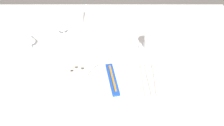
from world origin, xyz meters
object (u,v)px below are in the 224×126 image
(dinner_plate, at_px, (112,81))
(napkin_folded, at_px, (87,15))
(spoon_tea, at_px, (154,75))
(wine_glass_left, at_px, (62,25))
(spoon_dessert, at_px, (147,76))
(fork_inner, at_px, (75,77))
(fork_outer, at_px, (81,77))
(toothbrush_package, at_px, (112,79))
(fork_salad, at_px, (70,79))
(wine_glass_centre, at_px, (27,38))
(coffee_cup_left, at_px, (151,42))
(spoon_soup, at_px, (143,76))

(dinner_plate, height_order, napkin_folded, napkin_folded)
(spoon_tea, height_order, wine_glass_left, wine_glass_left)
(spoon_tea, bearing_deg, spoon_dessert, -179.24)
(fork_inner, height_order, spoon_dessert, spoon_dessert)
(fork_outer, bearing_deg, spoon_dessert, 1.06)
(dinner_plate, distance_m, toothbrush_package, 0.02)
(fork_salad, bearing_deg, fork_outer, 16.69)
(spoon_dessert, distance_m, wine_glass_centre, 0.71)
(fork_inner, distance_m, coffee_cup_left, 0.49)
(wine_glass_left, distance_m, napkin_folded, 0.21)
(fork_inner, height_order, coffee_cup_left, coffee_cup_left)
(coffee_cup_left, height_order, wine_glass_left, wine_glass_left)
(fork_outer, relative_size, wine_glass_left, 1.51)
(toothbrush_package, distance_m, napkin_folded, 0.55)
(fork_salad, xyz_separation_m, napkin_folded, (0.05, 0.50, 0.08))
(dinner_plate, bearing_deg, spoon_tea, 10.76)
(toothbrush_package, bearing_deg, spoon_soup, 13.97)
(dinner_plate, relative_size, napkin_folded, 1.66)
(fork_salad, relative_size, spoon_soup, 0.96)
(coffee_cup_left, relative_size, napkin_folded, 0.67)
(dinner_plate, xyz_separation_m, fork_outer, (-0.16, 0.04, -0.01))
(fork_inner, bearing_deg, spoon_soup, 0.81)
(toothbrush_package, xyz_separation_m, fork_outer, (-0.16, 0.04, -0.02))
(napkin_folded, bearing_deg, wine_glass_left, -132.63)
(toothbrush_package, relative_size, fork_salad, 1.02)
(spoon_soup, xyz_separation_m, coffee_cup_left, (0.07, 0.23, 0.04))
(fork_salad, xyz_separation_m, spoon_dessert, (0.41, 0.02, 0.00))
(spoon_dessert, bearing_deg, fork_inner, -178.98)
(fork_inner, relative_size, napkin_folded, 1.46)
(spoon_tea, relative_size, coffee_cup_left, 2.07)
(coffee_cup_left, bearing_deg, napkin_folded, 148.13)
(fork_salad, distance_m, napkin_folded, 0.51)
(spoon_soup, bearing_deg, dinner_plate, -166.03)
(fork_inner, relative_size, spoon_tea, 1.05)
(fork_inner, bearing_deg, coffee_cup_left, 28.84)
(fork_salad, bearing_deg, wine_glass_left, 103.53)
(fork_outer, bearing_deg, fork_salad, -163.31)
(fork_outer, xyz_separation_m, napkin_folded, (-0.01, 0.48, 0.08))
(spoon_dessert, relative_size, wine_glass_centre, 1.73)
(dinner_plate, relative_size, fork_outer, 1.24)
(dinner_plate, height_order, fork_outer, dinner_plate)
(fork_salad, height_order, spoon_tea, spoon_tea)
(wine_glass_centre, relative_size, wine_glass_left, 0.91)
(fork_outer, xyz_separation_m, coffee_cup_left, (0.39, 0.23, 0.04))
(spoon_tea, bearing_deg, coffee_cup_left, 88.55)
(spoon_dessert, height_order, napkin_folded, napkin_folded)
(fork_salad, relative_size, spoon_dessert, 0.95)
(coffee_cup_left, xyz_separation_m, wine_glass_left, (-0.54, 0.10, 0.05))
(spoon_soup, xyz_separation_m, spoon_tea, (0.06, 0.00, 0.00))
(spoon_soup, distance_m, napkin_folded, 0.59)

